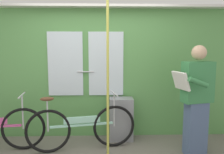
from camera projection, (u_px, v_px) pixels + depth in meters
The scene contains 5 objects.
train_door_wall at pixel (97, 70), 4.03m from camera, with size 5.46×0.28×2.27m.
bicycle_near_door at pixel (82, 127), 3.53m from camera, with size 1.66×0.50×0.88m.
passenger_reading_newspaper at pixel (196, 98), 3.33m from camera, with size 0.61×0.53×1.61m.
trash_bin_by_wall at pixel (121, 119), 3.94m from camera, with size 0.40×0.28×0.72m, color gray.
handrail_pole at pixel (108, 80), 3.23m from camera, with size 0.04×0.04×2.23m, color #C6C14C.
Camera 1 is at (0.14, -2.74, 1.57)m, focal length 36.86 mm.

